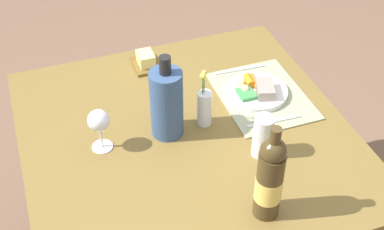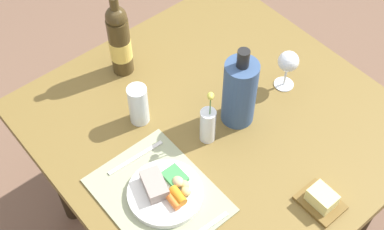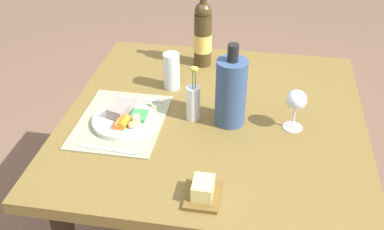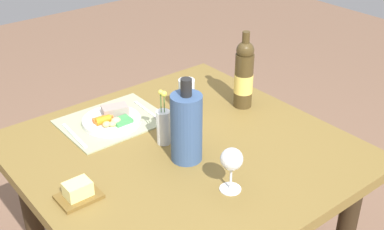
{
  "view_description": "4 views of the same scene",
  "coord_description": "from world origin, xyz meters",
  "px_view_note": "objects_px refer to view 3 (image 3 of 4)",
  "views": [
    {
      "loc": [
        -1.26,
        0.43,
        1.97
      ],
      "look_at": [
        -0.02,
        -0.01,
        0.85
      ],
      "focal_mm": 49.83,
      "sensor_mm": 36.0,
      "label": 1
    },
    {
      "loc": [
        0.76,
        -0.75,
        2.11
      ],
      "look_at": [
        -0.04,
        -0.08,
        0.81
      ],
      "focal_mm": 48.54,
      "sensor_mm": 36.0,
      "label": 2
    },
    {
      "loc": [
        1.4,
        0.16,
        1.71
      ],
      "look_at": [
        0.07,
        -0.07,
        0.79
      ],
      "focal_mm": 43.09,
      "sensor_mm": 36.0,
      "label": 3
    },
    {
      "loc": [
        0.92,
        1.19,
        1.73
      ],
      "look_at": [
        -0.09,
        -0.06,
        0.84
      ],
      "focal_mm": 46.63,
      "sensor_mm": 36.0,
      "label": 4
    }
  ],
  "objects_px": {
    "dinner_plate": "(125,119)",
    "butter_dish": "(203,191)",
    "wine_bottle": "(203,35)",
    "cooler_bottle": "(231,91)",
    "knife": "(109,150)",
    "dining_table": "(213,138)",
    "water_tumbler": "(172,73)",
    "flower_vase": "(193,102)",
    "wine_glass": "(296,102)",
    "fork": "(139,99)"
  },
  "relations": [
    {
      "from": "dinner_plate",
      "to": "butter_dish",
      "type": "relative_size",
      "value": 1.74
    },
    {
      "from": "wine_bottle",
      "to": "cooler_bottle",
      "type": "relative_size",
      "value": 1.06
    },
    {
      "from": "knife",
      "to": "cooler_bottle",
      "type": "height_order",
      "value": "cooler_bottle"
    },
    {
      "from": "dining_table",
      "to": "water_tumbler",
      "type": "bearing_deg",
      "value": -131.03
    },
    {
      "from": "dining_table",
      "to": "flower_vase",
      "type": "height_order",
      "value": "flower_vase"
    },
    {
      "from": "wine_glass",
      "to": "water_tumbler",
      "type": "bearing_deg",
      "value": -112.77
    },
    {
      "from": "cooler_bottle",
      "to": "fork",
      "type": "bearing_deg",
      "value": -102.56
    },
    {
      "from": "wine_bottle",
      "to": "flower_vase",
      "type": "relative_size",
      "value": 1.48
    },
    {
      "from": "fork",
      "to": "knife",
      "type": "relative_size",
      "value": 0.98
    },
    {
      "from": "dinner_plate",
      "to": "fork",
      "type": "relative_size",
      "value": 1.14
    },
    {
      "from": "dining_table",
      "to": "cooler_bottle",
      "type": "bearing_deg",
      "value": 62.22
    },
    {
      "from": "fork",
      "to": "water_tumbler",
      "type": "height_order",
      "value": "water_tumbler"
    },
    {
      "from": "butter_dish",
      "to": "fork",
      "type": "bearing_deg",
      "value": -145.92
    },
    {
      "from": "knife",
      "to": "water_tumbler",
      "type": "distance_m",
      "value": 0.46
    },
    {
      "from": "dining_table",
      "to": "wine_glass",
      "type": "height_order",
      "value": "wine_glass"
    },
    {
      "from": "fork",
      "to": "cooler_bottle",
      "type": "xyz_separation_m",
      "value": [
        0.08,
        0.36,
        0.12
      ]
    },
    {
      "from": "wine_bottle",
      "to": "water_tumbler",
      "type": "height_order",
      "value": "wine_bottle"
    },
    {
      "from": "wine_bottle",
      "to": "water_tumbler",
      "type": "relative_size",
      "value": 2.16
    },
    {
      "from": "dining_table",
      "to": "fork",
      "type": "distance_m",
      "value": 0.33
    },
    {
      "from": "wine_bottle",
      "to": "wine_glass",
      "type": "bearing_deg",
      "value": 42.42
    },
    {
      "from": "dinner_plate",
      "to": "butter_dish",
      "type": "height_order",
      "value": "dinner_plate"
    },
    {
      "from": "knife",
      "to": "dinner_plate",
      "type": "bearing_deg",
      "value": -178.6
    },
    {
      "from": "knife",
      "to": "wine_glass",
      "type": "height_order",
      "value": "wine_glass"
    },
    {
      "from": "dining_table",
      "to": "wine_glass",
      "type": "bearing_deg",
      "value": 83.7
    },
    {
      "from": "dining_table",
      "to": "flower_vase",
      "type": "relative_size",
      "value": 5.07
    },
    {
      "from": "fork",
      "to": "water_tumbler",
      "type": "bearing_deg",
      "value": 141.45
    },
    {
      "from": "dinner_plate",
      "to": "water_tumbler",
      "type": "relative_size",
      "value": 1.51
    },
    {
      "from": "wine_bottle",
      "to": "flower_vase",
      "type": "bearing_deg",
      "value": 4.07
    },
    {
      "from": "dining_table",
      "to": "dinner_plate",
      "type": "bearing_deg",
      "value": -70.16
    },
    {
      "from": "knife",
      "to": "wine_glass",
      "type": "relative_size",
      "value": 1.32
    },
    {
      "from": "wine_bottle",
      "to": "butter_dish",
      "type": "distance_m",
      "value": 0.84
    },
    {
      "from": "dinner_plate",
      "to": "dining_table",
      "type": "bearing_deg",
      "value": 109.84
    },
    {
      "from": "knife",
      "to": "wine_bottle",
      "type": "height_order",
      "value": "wine_bottle"
    },
    {
      "from": "knife",
      "to": "flower_vase",
      "type": "distance_m",
      "value": 0.34
    },
    {
      "from": "water_tumbler",
      "to": "flower_vase",
      "type": "distance_m",
      "value": 0.24
    },
    {
      "from": "wine_bottle",
      "to": "butter_dish",
      "type": "bearing_deg",
      "value": 8.73
    },
    {
      "from": "knife",
      "to": "wine_glass",
      "type": "bearing_deg",
      "value": 115.13
    },
    {
      "from": "wine_glass",
      "to": "fork",
      "type": "bearing_deg",
      "value": -97.83
    },
    {
      "from": "dining_table",
      "to": "dinner_plate",
      "type": "distance_m",
      "value": 0.35
    },
    {
      "from": "dining_table",
      "to": "cooler_bottle",
      "type": "relative_size",
      "value": 3.62
    },
    {
      "from": "dining_table",
      "to": "dinner_plate",
      "type": "relative_size",
      "value": 4.88
    },
    {
      "from": "fork",
      "to": "wine_glass",
      "type": "xyz_separation_m",
      "value": [
        0.08,
        0.58,
        0.1
      ]
    },
    {
      "from": "knife",
      "to": "flower_vase",
      "type": "height_order",
      "value": "flower_vase"
    },
    {
      "from": "knife",
      "to": "flower_vase",
      "type": "bearing_deg",
      "value": 138.18
    },
    {
      "from": "dining_table",
      "to": "dinner_plate",
      "type": "xyz_separation_m",
      "value": [
        0.11,
        -0.31,
        0.13
      ]
    },
    {
      "from": "dinner_plate",
      "to": "knife",
      "type": "bearing_deg",
      "value": -1.78
    },
    {
      "from": "dinner_plate",
      "to": "knife",
      "type": "relative_size",
      "value": 1.12
    },
    {
      "from": "dining_table",
      "to": "wine_bottle",
      "type": "relative_size",
      "value": 3.42
    },
    {
      "from": "wine_bottle",
      "to": "wine_glass",
      "type": "relative_size",
      "value": 2.12
    },
    {
      "from": "flower_vase",
      "to": "fork",
      "type": "bearing_deg",
      "value": -109.77
    }
  ]
}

